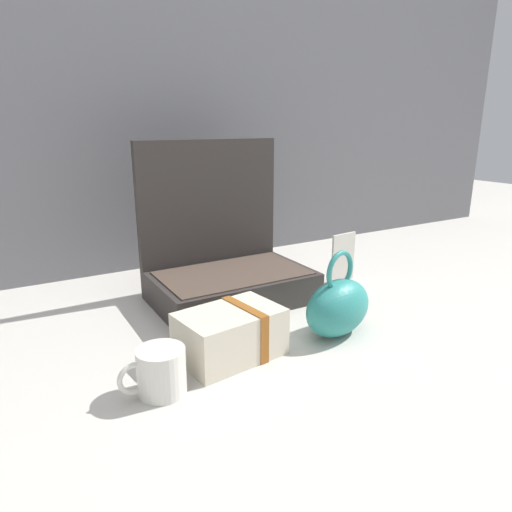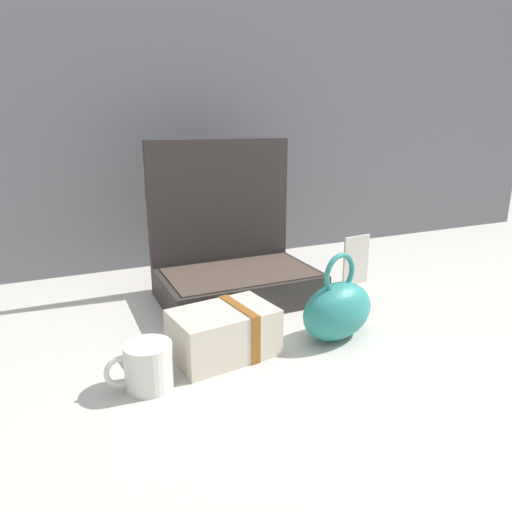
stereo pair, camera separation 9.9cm
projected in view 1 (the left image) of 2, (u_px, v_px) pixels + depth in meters
ground_plane at (241, 327)px, 1.05m from camera, size 6.00×6.00×0.00m
back_wall at (144, 34)px, 1.33m from camera, size 3.20×0.06×1.40m
open_suitcase at (225, 263)px, 1.21m from camera, size 0.40×0.27×0.41m
teal_pouch_handbag at (338, 306)px, 1.00m from camera, size 0.21×0.15×0.19m
cream_toiletry_bag at (232, 334)px, 0.91m from camera, size 0.22×0.16×0.10m
coffee_mug at (160, 371)px, 0.78m from camera, size 0.12×0.08×0.08m
info_card_left at (343, 258)px, 1.33m from camera, size 0.09×0.02×0.15m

